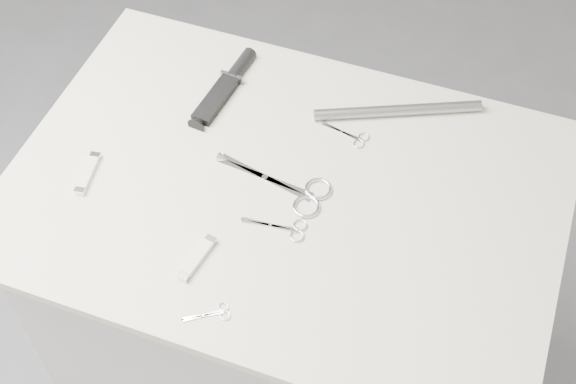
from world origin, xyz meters
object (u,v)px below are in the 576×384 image
(plinth, at_px, (285,314))
(pocket_knife_a, at_px, (88,173))
(tiny_scissors, at_px, (213,314))
(sheathed_knife, at_px, (228,83))
(embroidery_scissors_b, at_px, (352,136))
(pocket_knife_b, at_px, (197,258))
(large_shears, at_px, (295,190))
(metal_rail, at_px, (398,110))
(embroidery_scissors_a, at_px, (286,228))

(plinth, distance_m, pocket_knife_a, 0.60)
(tiny_scissors, height_order, sheathed_knife, sheathed_knife)
(embroidery_scissors_b, relative_size, tiny_scissors, 1.33)
(pocket_knife_a, distance_m, pocket_knife_b, 0.28)
(large_shears, relative_size, sheathed_knife, 1.03)
(sheathed_knife, bearing_deg, plinth, -130.38)
(pocket_knife_b, bearing_deg, tiny_scissors, -133.59)
(metal_rail, bearing_deg, embroidery_scissors_a, -108.40)
(tiny_scissors, height_order, pocket_knife_a, pocket_knife_a)
(large_shears, distance_m, tiny_scissors, 0.28)
(embroidery_scissors_a, xyz_separation_m, metal_rail, (0.11, 0.33, 0.01))
(sheathed_knife, bearing_deg, embroidery_scissors_b, -93.45)
(plinth, xyz_separation_m, tiny_scissors, (-0.02, -0.28, 0.47))
(embroidery_scissors_a, height_order, tiny_scissors, same)
(tiny_scissors, xyz_separation_m, sheathed_knife, (-0.18, 0.49, 0.01))
(pocket_knife_b, bearing_deg, plinth, -14.37)
(plinth, relative_size, pocket_knife_b, 9.18)
(plinth, xyz_separation_m, large_shears, (0.02, -0.00, 0.47))
(sheathed_knife, relative_size, pocket_knife_b, 2.20)
(embroidery_scissors_b, xyz_separation_m, pocket_knife_a, (-0.43, -0.26, 0.00))
(embroidery_scissors_b, xyz_separation_m, tiny_scissors, (-0.10, -0.44, -0.00))
(large_shears, distance_m, pocket_knife_b, 0.22)
(embroidery_scissors_b, height_order, metal_rail, metal_rail)
(large_shears, bearing_deg, sheathed_knife, 145.86)
(sheathed_knife, bearing_deg, embroidery_scissors_a, -135.69)
(embroidery_scissors_b, bearing_deg, embroidery_scissors_a, -88.59)
(large_shears, xyz_separation_m, pocket_knife_a, (-0.37, -0.10, 0.00))
(plinth, distance_m, tiny_scissors, 0.55)
(sheathed_knife, bearing_deg, metal_rail, -77.13)
(large_shears, distance_m, embroidery_scissors_a, 0.08)
(metal_rail, bearing_deg, sheathed_knife, -172.83)
(sheathed_knife, relative_size, metal_rail, 0.66)
(embroidery_scissors_b, distance_m, metal_rail, 0.11)
(pocket_knife_b, bearing_deg, metal_rail, -18.06)
(large_shears, xyz_separation_m, pocket_knife_b, (-0.11, -0.20, 0.00))
(embroidery_scissors_b, relative_size, sheathed_knife, 0.46)
(tiny_scissors, xyz_separation_m, metal_rail, (0.16, 0.53, 0.01))
(plinth, bearing_deg, tiny_scissors, -94.00)
(embroidery_scissors_a, bearing_deg, pocket_knife_b, -143.12)
(plinth, bearing_deg, pocket_knife_b, -113.63)
(large_shears, height_order, sheathed_knife, sheathed_knife)
(pocket_knife_a, height_order, pocket_knife_b, same)
(sheathed_knife, xyz_separation_m, pocket_knife_b, (0.11, -0.40, -0.00))
(embroidery_scissors_a, bearing_deg, plinth, 105.21)
(embroidery_scissors_a, relative_size, tiny_scissors, 1.57)
(plinth, height_order, metal_rail, metal_rail)
(embroidery_scissors_b, distance_m, sheathed_knife, 0.28)
(plinth, relative_size, embroidery_scissors_a, 7.75)
(large_shears, bearing_deg, embroidery_scissors_a, -72.03)
(pocket_knife_a, relative_size, pocket_knife_b, 1.00)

